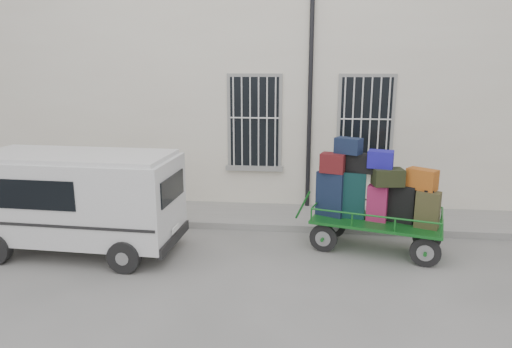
% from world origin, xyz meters
% --- Properties ---
extents(ground, '(80.00, 80.00, 0.00)m').
position_xyz_m(ground, '(0.00, 0.00, 0.00)').
color(ground, slate).
rests_on(ground, ground).
extents(building, '(24.00, 5.15, 6.00)m').
position_xyz_m(building, '(0.00, 5.50, 3.00)').
color(building, beige).
rests_on(building, ground).
extents(sidewalk, '(24.00, 1.70, 0.15)m').
position_xyz_m(sidewalk, '(0.00, 2.20, 0.07)').
color(sidewalk, gray).
rests_on(sidewalk, ground).
extents(luggage_cart, '(2.95, 1.75, 2.24)m').
position_xyz_m(luggage_cart, '(2.19, 0.51, 1.10)').
color(luggage_cart, black).
rests_on(luggage_cart, ground).
extents(van, '(4.01, 1.95, 1.98)m').
position_xyz_m(van, '(-3.53, -0.14, 1.13)').
color(van, white).
rests_on(van, ground).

